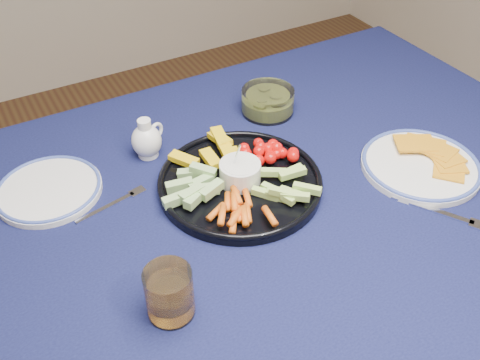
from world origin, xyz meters
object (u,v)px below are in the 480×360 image
dining_table (228,252)px  pickle_bowl (268,102)px  creamer_pitcher (147,140)px  side_plate_extra (49,189)px  crudite_platter (239,180)px  cheese_plate (421,164)px  juice_tumbler (170,295)px

dining_table → pickle_bowl: bearing=47.2°
creamer_pitcher → side_plate_extra: (-0.22, -0.02, -0.03)m
crudite_platter → cheese_plate: (0.37, -0.14, -0.01)m
dining_table → creamer_pitcher: (-0.05, 0.27, 0.13)m
crudite_platter → side_plate_extra: size_ratio=1.59×
dining_table → pickle_bowl: (0.27, 0.29, 0.11)m
pickle_bowl → side_plate_extra: (-0.54, -0.04, -0.02)m
crudite_platter → creamer_pitcher: (-0.12, 0.19, 0.02)m
crudite_platter → side_plate_extra: crudite_platter is taller
juice_tumbler → side_plate_extra: 0.40m
pickle_bowl → dining_table: bearing=-132.8°
side_plate_extra → cheese_plate: bearing=-23.7°
pickle_bowl → side_plate_extra: size_ratio=0.60×
crudite_platter → dining_table: bearing=-131.5°
juice_tumbler → side_plate_extra: juice_tumbler is taller
cheese_plate → juice_tumbler: size_ratio=2.74×
dining_table → side_plate_extra: side_plate_extra is taller
dining_table → cheese_plate: (0.43, -0.06, 0.10)m
cheese_plate → dining_table: bearing=172.0°
crudite_platter → creamer_pitcher: bearing=121.7°
side_plate_extra → dining_table: bearing=-42.2°
creamer_pitcher → pickle_bowl: creamer_pitcher is taller
crudite_platter → creamer_pitcher: size_ratio=3.68×
crudite_platter → creamer_pitcher: crudite_platter is taller
dining_table → creamer_pitcher: size_ratio=18.29×
dining_table → juice_tumbler: 0.26m
dining_table → side_plate_extra: size_ratio=7.92×
crudite_platter → juice_tumbler: bearing=-139.0°
crudite_platter → side_plate_extra: (-0.34, 0.17, -0.01)m
crudite_platter → pickle_bowl: bearing=46.8°
creamer_pitcher → cheese_plate: bearing=-34.2°
creamer_pitcher → juice_tumbler: size_ratio=1.00×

